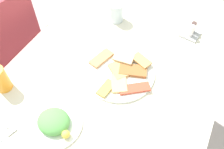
# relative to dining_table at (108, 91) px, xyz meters

# --- Properties ---
(ground_plane) EXTENTS (6.00, 6.00, 0.00)m
(ground_plane) POSITION_rel_dining_table_xyz_m (0.00, 0.00, -0.67)
(ground_plane) COLOR #BCAEAE
(dining_table) EXTENTS (1.22, 0.94, 0.74)m
(dining_table) POSITION_rel_dining_table_xyz_m (0.00, 0.00, 0.00)
(dining_table) COLOR silver
(dining_table) RESTS_ON ground_plane
(dining_chair) EXTENTS (0.50, 0.50, 0.92)m
(dining_chair) POSITION_rel_dining_table_xyz_m (0.06, 0.75, -0.15)
(dining_chair) COLOR #A4313B
(dining_chair) RESTS_ON ground_plane
(pide_platter) EXTENTS (0.33, 0.34, 0.04)m
(pide_platter) POSITION_rel_dining_table_xyz_m (0.07, -0.03, 0.08)
(pide_platter) COLOR white
(pide_platter) RESTS_ON dining_table
(salad_plate_rice) EXTENTS (0.22, 0.22, 0.06)m
(salad_plate_rice) POSITION_rel_dining_table_xyz_m (-0.28, 0.09, 0.09)
(salad_plate_rice) COLOR white
(salad_plate_rice) RESTS_ON dining_table
(soda_can) EXTENTS (0.08, 0.08, 0.12)m
(soda_can) POSITION_rel_dining_table_xyz_m (-0.23, 0.39, 0.13)
(soda_can) COLOR orange
(soda_can) RESTS_ON dining_table
(drinking_glass) EXTENTS (0.08, 0.08, 0.11)m
(drinking_glass) POSITION_rel_dining_table_xyz_m (0.40, 0.15, 0.13)
(drinking_glass) COLOR silver
(drinking_glass) RESTS_ON dining_table
(condiment_caddy) EXTENTS (0.10, 0.10, 0.08)m
(condiment_caddy) POSITION_rel_dining_table_xyz_m (0.47, -0.25, 0.10)
(condiment_caddy) COLOR #B2B2B7
(condiment_caddy) RESTS_ON dining_table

